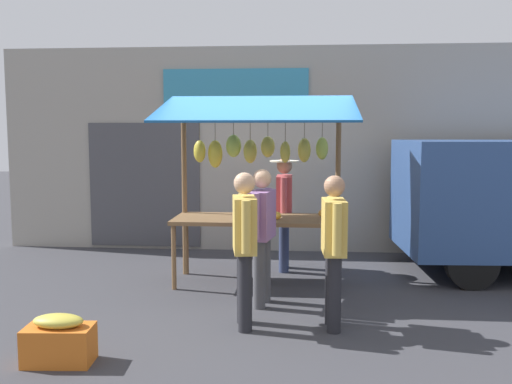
# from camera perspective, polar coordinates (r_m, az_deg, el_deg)

# --- Properties ---
(ground_plane) EXTENTS (40.00, 40.00, 0.00)m
(ground_plane) POSITION_cam_1_polar(r_m,az_deg,el_deg) (7.62, 0.19, -9.15)
(ground_plane) COLOR #38383D
(street_backdrop) EXTENTS (9.00, 0.30, 3.40)m
(street_backdrop) POSITION_cam_1_polar(r_m,az_deg,el_deg) (9.55, 0.96, 4.27)
(street_backdrop) COLOR #9E998E
(street_backdrop) RESTS_ON ground
(market_stall) EXTENTS (2.50, 1.46, 2.50)m
(market_stall) POSITION_cam_1_polar(r_m,az_deg,el_deg) (7.43, 0.28, 2.83)
(market_stall) COLOR brown
(market_stall) RESTS_ON ground
(vendor_with_sunhat) EXTENTS (0.42, 0.70, 1.63)m
(vendor_with_sunhat) POSITION_cam_1_polar(r_m,az_deg,el_deg) (8.15, 2.86, -1.27)
(vendor_with_sunhat) COLOR navy
(vendor_with_sunhat) RESTS_ON ground
(shopper_with_shopping_bag) EXTENTS (0.30, 0.68, 1.60)m
(shopper_with_shopping_bag) POSITION_cam_1_polar(r_m,az_deg,el_deg) (5.76, -1.20, -4.77)
(shopper_with_shopping_bag) COLOR #232328
(shopper_with_shopping_bag) RESTS_ON ground
(shopper_with_ponytail) EXTENTS (0.30, 0.67, 1.58)m
(shopper_with_ponytail) POSITION_cam_1_polar(r_m,az_deg,el_deg) (6.50, 0.61, -3.62)
(shopper_with_ponytail) COLOR #4C4C51
(shopper_with_ponytail) RESTS_ON ground
(shopper_in_grey_tee) EXTENTS (0.24, 0.68, 1.57)m
(shopper_in_grey_tee) POSITION_cam_1_polar(r_m,az_deg,el_deg) (5.79, 7.83, -4.96)
(shopper_in_grey_tee) COLOR #232328
(shopper_in_grey_tee) RESTS_ON ground
(produce_crate_near) EXTENTS (0.60, 0.37, 0.44)m
(produce_crate_near) POSITION_cam_1_polar(r_m,az_deg,el_deg) (5.35, -19.23, -13.96)
(produce_crate_near) COLOR #D1661E
(produce_crate_near) RESTS_ON ground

